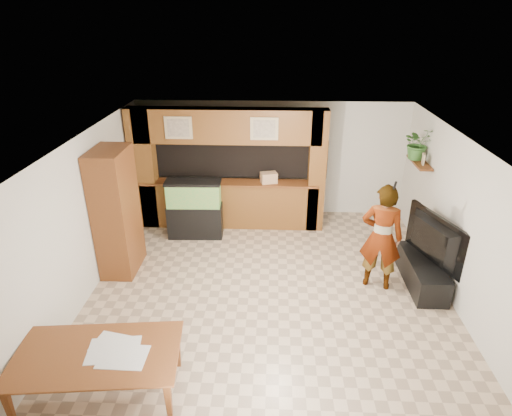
{
  "coord_description": "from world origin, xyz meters",
  "views": [
    {
      "loc": [
        0.05,
        -6.0,
        4.37
      ],
      "look_at": [
        -0.24,
        0.6,
        1.3
      ],
      "focal_mm": 30.0,
      "sensor_mm": 36.0,
      "label": 1
    }
  ],
  "objects_px": {
    "pantry_cabinet": "(116,212)",
    "person": "(381,237)",
    "dining_table": "(100,378)",
    "television": "(428,240)",
    "aquarium": "(195,210)"
  },
  "relations": [
    {
      "from": "television",
      "to": "person",
      "type": "height_order",
      "value": "person"
    },
    {
      "from": "pantry_cabinet",
      "to": "dining_table",
      "type": "xyz_separation_m",
      "value": [
        0.7,
        -2.94,
        -0.8
      ]
    },
    {
      "from": "person",
      "to": "dining_table",
      "type": "bearing_deg",
      "value": 50.16
    },
    {
      "from": "pantry_cabinet",
      "to": "dining_table",
      "type": "distance_m",
      "value": 3.12
    },
    {
      "from": "television",
      "to": "pantry_cabinet",
      "type": "bearing_deg",
      "value": 67.65
    },
    {
      "from": "pantry_cabinet",
      "to": "dining_table",
      "type": "bearing_deg",
      "value": -76.59
    },
    {
      "from": "pantry_cabinet",
      "to": "aquarium",
      "type": "xyz_separation_m",
      "value": [
        1.13,
        1.29,
        -0.53
      ]
    },
    {
      "from": "pantry_cabinet",
      "to": "person",
      "type": "relative_size",
      "value": 1.21
    },
    {
      "from": "dining_table",
      "to": "pantry_cabinet",
      "type": "bearing_deg",
      "value": 97.63
    },
    {
      "from": "pantry_cabinet",
      "to": "person",
      "type": "distance_m",
      "value": 4.57
    },
    {
      "from": "aquarium",
      "to": "dining_table",
      "type": "distance_m",
      "value": 4.26
    },
    {
      "from": "person",
      "to": "television",
      "type": "bearing_deg",
      "value": -160.04
    },
    {
      "from": "pantry_cabinet",
      "to": "person",
      "type": "bearing_deg",
      "value": -4.4
    },
    {
      "from": "aquarium",
      "to": "dining_table",
      "type": "height_order",
      "value": "aquarium"
    },
    {
      "from": "pantry_cabinet",
      "to": "television",
      "type": "height_order",
      "value": "pantry_cabinet"
    }
  ]
}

